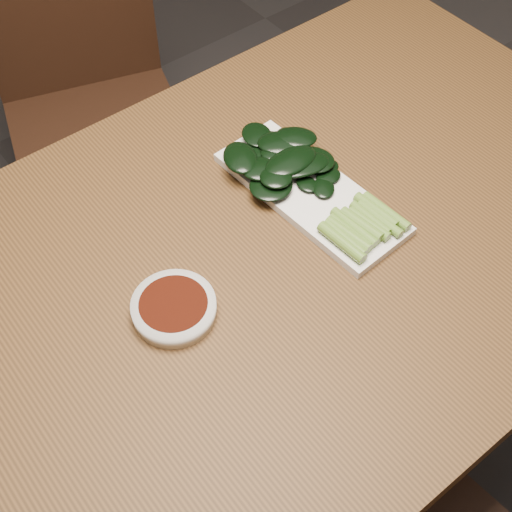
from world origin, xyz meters
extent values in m
plane|color=#282626|center=(0.00, 0.00, 0.00)|extent=(6.00, 6.00, 0.00)
cube|color=#4D3016|center=(0.00, 0.00, 0.73)|extent=(1.40, 0.80, 0.04)
cylinder|color=#4D3016|center=(0.64, 0.34, 0.35)|extent=(0.05, 0.05, 0.71)
cube|color=black|center=(0.11, 0.71, 0.43)|extent=(0.49, 0.49, 0.04)
cylinder|color=black|center=(-0.10, 0.60, 0.21)|extent=(0.04, 0.04, 0.41)
cylinder|color=black|center=(0.22, 0.50, 0.21)|extent=(0.04, 0.04, 0.41)
cylinder|color=black|center=(0.00, 0.92, 0.21)|extent=(0.04, 0.04, 0.41)
cylinder|color=black|center=(0.32, 0.82, 0.21)|extent=(0.04, 0.04, 0.41)
cube|color=black|center=(0.16, 0.88, 0.67)|extent=(0.38, 0.15, 0.44)
cylinder|color=silver|center=(-0.13, 0.00, 0.76)|extent=(0.12, 0.12, 0.02)
cylinder|color=#390F05|center=(-0.13, 0.00, 0.77)|extent=(0.09, 0.09, 0.00)
cube|color=silver|center=(0.16, 0.05, 0.76)|extent=(0.14, 0.33, 0.01)
cylinder|color=olive|center=(0.12, -0.07, 0.77)|extent=(0.02, 0.09, 0.02)
cylinder|color=olive|center=(0.13, -0.06, 0.77)|extent=(0.02, 0.08, 0.02)
cylinder|color=olive|center=(0.14, -0.06, 0.77)|extent=(0.03, 0.08, 0.02)
cylinder|color=olive|center=(0.14, -0.06, 0.77)|extent=(0.02, 0.08, 0.01)
cylinder|color=olive|center=(0.15, -0.06, 0.77)|extent=(0.02, 0.09, 0.02)
cylinder|color=olive|center=(0.16, -0.06, 0.77)|extent=(0.03, 0.08, 0.02)
cylinder|color=olive|center=(0.18, -0.06, 0.77)|extent=(0.02, 0.07, 0.02)
cylinder|color=olive|center=(0.18, -0.06, 0.77)|extent=(0.02, 0.08, 0.02)
cylinder|color=olive|center=(0.20, -0.07, 0.77)|extent=(0.02, 0.08, 0.01)
cylinder|color=olive|center=(0.20, -0.05, 0.77)|extent=(0.02, 0.08, 0.02)
cylinder|color=olive|center=(0.21, -0.06, 0.77)|extent=(0.02, 0.09, 0.02)
ellipsoid|color=black|center=(0.11, 0.12, 0.78)|extent=(0.08, 0.08, 0.01)
ellipsoid|color=black|center=(0.16, 0.10, 0.79)|extent=(0.09, 0.06, 0.02)
ellipsoid|color=black|center=(0.16, 0.17, 0.78)|extent=(0.05, 0.04, 0.01)
ellipsoid|color=black|center=(0.11, 0.08, 0.77)|extent=(0.08, 0.08, 0.01)
ellipsoid|color=black|center=(0.12, 0.09, 0.77)|extent=(0.07, 0.07, 0.01)
ellipsoid|color=black|center=(0.12, 0.09, 0.79)|extent=(0.05, 0.06, 0.01)
ellipsoid|color=black|center=(0.18, 0.14, 0.78)|extent=(0.10, 0.09, 0.01)
ellipsoid|color=black|center=(0.17, 0.08, 0.78)|extent=(0.06, 0.06, 0.01)
ellipsoid|color=black|center=(0.19, 0.09, 0.77)|extent=(0.04, 0.06, 0.01)
ellipsoid|color=black|center=(0.16, 0.13, 0.78)|extent=(0.06, 0.05, 0.01)
ellipsoid|color=black|center=(0.16, 0.18, 0.78)|extent=(0.07, 0.07, 0.01)
ellipsoid|color=black|center=(0.20, 0.13, 0.79)|extent=(0.08, 0.08, 0.01)
ellipsoid|color=black|center=(0.15, 0.15, 0.77)|extent=(0.11, 0.10, 0.01)
ellipsoid|color=black|center=(0.19, 0.14, 0.78)|extent=(0.06, 0.06, 0.01)
ellipsoid|color=black|center=(0.16, 0.16, 0.77)|extent=(0.06, 0.06, 0.01)
ellipsoid|color=black|center=(0.17, 0.08, 0.78)|extent=(0.11, 0.08, 0.01)
ellipsoid|color=black|center=(0.17, 0.14, 0.78)|extent=(0.08, 0.08, 0.01)
ellipsoid|color=black|center=(0.19, 0.08, 0.78)|extent=(0.09, 0.09, 0.01)
ellipsoid|color=black|center=(0.10, 0.15, 0.79)|extent=(0.08, 0.09, 0.02)
ellipsoid|color=black|center=(0.19, 0.05, 0.77)|extent=(0.04, 0.03, 0.01)
ellipsoid|color=black|center=(0.20, 0.06, 0.77)|extent=(0.05, 0.04, 0.01)
ellipsoid|color=black|center=(0.17, 0.03, 0.77)|extent=(0.05, 0.06, 0.01)
ellipsoid|color=black|center=(0.16, 0.05, 0.77)|extent=(0.03, 0.04, 0.01)
camera|label=1|loc=(-0.38, -0.49, 1.57)|focal=50.00mm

